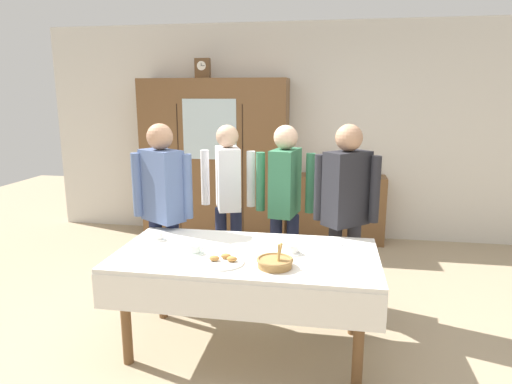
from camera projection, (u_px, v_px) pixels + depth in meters
The scene contains 19 objects.
ground_plane at pixel (252, 333), 3.50m from camera, with size 12.00×12.00×0.00m, color tan.
back_wall at pixel (288, 132), 5.76m from camera, with size 6.40×0.10×2.70m, color silver.
dining_table at pixel (246, 267), 3.14m from camera, with size 1.83×0.95×0.74m.
wall_cabinet at pixel (215, 160), 5.70m from camera, with size 1.84×0.46×2.02m.
mantel_clock at pixel (203, 68), 5.48m from camera, with size 0.18×0.11×0.24m.
bookshelf_low at pixel (341, 209), 5.61m from camera, with size 1.07×0.35×0.84m.
book_stack at pixel (342, 173), 5.51m from camera, with size 0.15×0.22×0.06m.
tea_cup_mid_left at pixel (158, 237), 3.42m from camera, with size 0.13×0.13×0.06m.
tea_cup_mid_right at pixel (195, 250), 3.12m from camera, with size 0.13×0.13×0.06m.
tea_cup_far_left at pixel (293, 250), 3.12m from camera, with size 0.13×0.13×0.06m.
bread_basket at pixel (275, 262), 2.88m from camera, with size 0.24×0.24×0.16m.
pastry_plate at pixel (223, 261), 2.95m from camera, with size 0.28×0.28×0.05m.
spoon_far_right at pixel (338, 245), 3.30m from camera, with size 0.12×0.02×0.01m.
spoon_center at pixel (267, 241), 3.39m from camera, with size 0.12×0.02×0.01m.
spoon_near_left at pixel (308, 244), 3.32m from camera, with size 0.12×0.02×0.01m.
person_beside_shelf at pixel (285, 196), 3.96m from camera, with size 0.52×0.39×1.57m.
person_by_cabinet at pixel (228, 191), 4.21m from camera, with size 0.52×0.41×1.56m.
person_near_right_end at pixel (346, 203), 3.60m from camera, with size 0.52×0.39×1.61m.
person_behind_table_right at pixel (163, 199), 3.73m from camera, with size 0.52×0.36×1.60m.
Camera 1 is at (0.57, -3.13, 1.84)m, focal length 31.37 mm.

